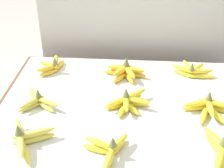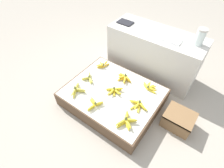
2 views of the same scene
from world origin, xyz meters
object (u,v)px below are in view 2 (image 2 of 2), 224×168
at_px(wooden_crate, 178,120).
at_px(banana_bunch_middle_left, 89,78).
at_px(banana_bunch_back_midleft, 124,78).
at_px(banana_bunch_front_left, 77,90).
at_px(foam_tray_white, 170,39).
at_px(banana_bunch_middle_midright, 138,105).
at_px(banana_bunch_front_midleft, 94,104).
at_px(banana_bunch_back_left, 103,65).
at_px(glass_jar, 200,37).
at_px(banana_bunch_back_midright, 149,87).
at_px(banana_bunch_middle_midleft, 114,91).
at_px(banana_bunch_front_midright, 126,121).

distance_m(wooden_crate, banana_bunch_middle_left, 1.26).
bearing_deg(banana_bunch_back_midleft, banana_bunch_front_left, -124.41).
xyz_separation_m(banana_bunch_front_left, foam_tray_white, (0.69, 1.06, 0.46)).
distance_m(banana_bunch_middle_left, banana_bunch_middle_midright, 0.78).
bearing_deg(foam_tray_white, banana_bunch_middle_left, -131.80).
relative_size(banana_bunch_front_midleft, banana_bunch_middle_left, 1.10).
distance_m(banana_bunch_back_left, glass_jar, 1.32).
distance_m(banana_bunch_middle_midright, banana_bunch_back_midleft, 0.48).
bearing_deg(banana_bunch_back_midright, banana_bunch_middle_midleft, -136.40).
bearing_deg(banana_bunch_back_midright, banana_bunch_middle_left, -155.86).
bearing_deg(banana_bunch_back_midright, banana_bunch_back_midleft, -172.08).
bearing_deg(banana_bunch_front_midleft, banana_bunch_middle_midright, 35.23).
bearing_deg(banana_bunch_front_midleft, banana_bunch_middle_midleft, 78.41).
height_order(banana_bunch_middle_left, banana_bunch_middle_midright, banana_bunch_middle_midright).
xyz_separation_m(banana_bunch_middle_midleft, banana_bunch_back_midright, (0.33, 0.32, -0.00)).
xyz_separation_m(banana_bunch_front_midright, glass_jar, (0.24, 1.17, 0.55)).
distance_m(wooden_crate, banana_bunch_front_midleft, 1.02).
bearing_deg(wooden_crate, banana_bunch_back_left, 173.97).
bearing_deg(banana_bunch_back_midright, foam_tray_white, 94.36).
relative_size(banana_bunch_front_midright, foam_tray_white, 0.86).
bearing_deg(banana_bunch_front_midright, banana_bunch_front_left, 179.12).
bearing_deg(banana_bunch_middle_left, banana_bunch_front_midright, -18.90).
xyz_separation_m(banana_bunch_back_left, glass_jar, (1.04, 0.58, 0.56)).
height_order(banana_bunch_front_midright, banana_bunch_back_midright, banana_bunch_front_midright).
relative_size(banana_bunch_middle_midright, banana_bunch_back_midright, 1.09).
bearing_deg(banana_bunch_front_midright, banana_bunch_front_midleft, -176.41).
xyz_separation_m(banana_bunch_middle_left, banana_bunch_middle_midright, (0.78, 0.00, 0.00)).
distance_m(banana_bunch_front_midleft, banana_bunch_middle_left, 0.46).
bearing_deg(banana_bunch_middle_midright, banana_bunch_front_midright, -88.44).
relative_size(banana_bunch_back_left, banana_bunch_back_midleft, 0.87).
relative_size(banana_bunch_middle_midright, glass_jar, 1.21).
bearing_deg(banana_bunch_front_midleft, glass_jar, 60.63).
bearing_deg(banana_bunch_front_midleft, foam_tray_white, 71.65).
bearing_deg(banana_bunch_middle_left, banana_bunch_back_midleft, 36.06).
distance_m(wooden_crate, banana_bunch_back_left, 1.26).
relative_size(banana_bunch_middle_left, banana_bunch_back_midleft, 0.83).
bearing_deg(banana_bunch_back_midright, banana_bunch_back_left, -179.22).
distance_m(banana_bunch_middle_midleft, banana_bunch_back_midleft, 0.27).
xyz_separation_m(banana_bunch_front_midright, banana_bunch_middle_midright, (-0.01, 0.27, -0.01)).
xyz_separation_m(wooden_crate, foam_tray_white, (-0.52, 0.61, 0.60)).
bearing_deg(banana_bunch_middle_midleft, banana_bunch_front_left, -145.15).
bearing_deg(banana_bunch_middle_midright, glass_jar, 74.43).
distance_m(banana_bunch_middle_midleft, banana_bunch_middle_midright, 0.36).
relative_size(banana_bunch_back_left, glass_jar, 0.97).
xyz_separation_m(banana_bunch_front_left, banana_bunch_back_midright, (0.73, 0.59, -0.01)).
distance_m(banana_bunch_front_midright, foam_tray_white, 1.16).
bearing_deg(banana_bunch_back_midleft, wooden_crate, -6.29).
bearing_deg(banana_bunch_front_midright, wooden_crate, 45.66).
xyz_separation_m(banana_bunch_middle_midleft, banana_bunch_back_left, (-0.43, 0.31, -0.00)).
relative_size(wooden_crate, banana_bunch_middle_midleft, 1.57).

